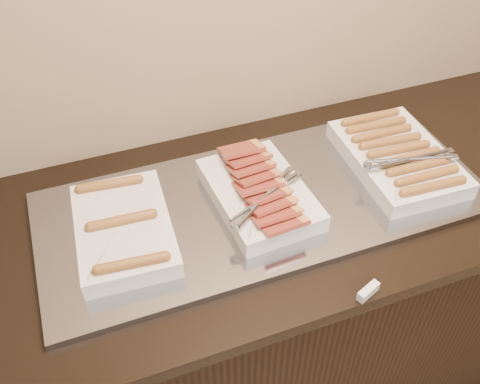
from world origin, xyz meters
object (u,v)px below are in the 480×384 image
counter (264,301)px  warming_tray (264,202)px  dish_left (124,229)px  dish_center (259,192)px  dish_right (398,157)px

counter → warming_tray: 0.46m
dish_left → counter: bearing=3.6°
counter → dish_left: bearing=180.0°
counter → warming_tray: size_ratio=1.72×
counter → dish_center: size_ratio=5.61×
warming_tray → dish_left: size_ratio=3.36×
counter → warming_tray: (-0.01, 0.00, 0.46)m
counter → dish_left: size_ratio=5.76×
warming_tray → dish_left: (-0.38, 0.00, 0.04)m
counter → dish_center: bearing=-172.0°
counter → dish_right: size_ratio=5.18×
dish_center → warming_tray: bearing=10.9°
dish_right → dish_center: bearing=-177.9°
dish_left → dish_right: (0.79, -0.00, 0.01)m
warming_tray → dish_right: 0.41m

